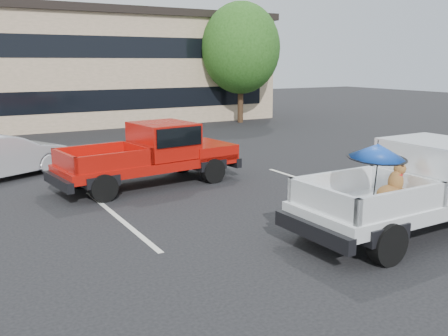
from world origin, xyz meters
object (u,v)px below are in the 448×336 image
(silver_pickup, at_px, (426,181))
(silver_sedan, at_px, (1,156))
(tree_back, at_px, (140,47))
(red_pickup, at_px, (159,151))
(tree_right, at_px, (241,48))

(silver_pickup, relative_size, silver_sedan, 1.38)
(tree_back, bearing_deg, red_pickup, -109.52)
(red_pickup, bearing_deg, tree_back, 63.97)
(tree_right, bearing_deg, tree_back, 110.56)
(tree_right, bearing_deg, silver_sedan, -148.44)
(tree_back, bearing_deg, tree_right, -69.44)
(tree_back, xyz_separation_m, silver_pickup, (-3.67, -26.00, -3.36))
(red_pickup, distance_m, silver_sedan, 4.91)
(tree_back, distance_m, silver_pickup, 26.47)
(red_pickup, bearing_deg, tree_right, 42.67)
(silver_pickup, bearing_deg, tree_back, 80.84)
(red_pickup, bearing_deg, silver_pickup, -70.20)
(silver_sedan, bearing_deg, red_pickup, -152.65)
(silver_sedan, bearing_deg, tree_back, -58.15)
(silver_pickup, bearing_deg, silver_sedan, 125.57)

